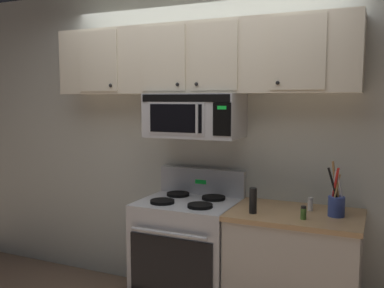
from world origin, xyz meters
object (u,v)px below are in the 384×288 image
object	(u,v)px
utensil_crock_blue	(336,203)
over_range_microwave	(195,116)
stove_range	(189,253)
pepper_mill	(253,201)
salt_shaker	(310,204)
spice_jar	(303,213)

from	to	relation	value
utensil_crock_blue	over_range_microwave	bearing A→B (deg)	174.81
stove_range	pepper_mill	distance (m)	0.78
pepper_mill	stove_range	bearing A→B (deg)	165.87
stove_range	salt_shaker	size ratio (longest dim) A/B	11.69
stove_range	spice_jar	distance (m)	1.05
salt_shaker	pepper_mill	world-z (taller)	pepper_mill
utensil_crock_blue	stove_range	bearing A→B (deg)	-179.21
salt_shaker	pepper_mill	bearing A→B (deg)	-146.66
stove_range	over_range_microwave	distance (m)	1.11
pepper_mill	over_range_microwave	bearing A→B (deg)	155.44
over_range_microwave	utensil_crock_blue	bearing A→B (deg)	-5.19
pepper_mill	spice_jar	world-z (taller)	pepper_mill
salt_shaker	pepper_mill	distance (m)	0.44
stove_range	utensil_crock_blue	bearing A→B (deg)	0.79
over_range_microwave	salt_shaker	distance (m)	1.12
stove_range	utensil_crock_blue	distance (m)	1.23
stove_range	over_range_microwave	size ratio (longest dim) A/B	1.47
over_range_microwave	salt_shaker	size ratio (longest dim) A/B	7.93
utensil_crock_blue	spice_jar	world-z (taller)	utensil_crock_blue
over_range_microwave	utensil_crock_blue	world-z (taller)	over_range_microwave
spice_jar	utensil_crock_blue	bearing A→B (deg)	40.94
stove_range	spice_jar	xyz separation A→B (m)	(0.92, -0.15, 0.48)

